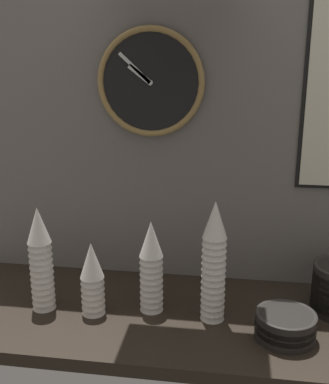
{
  "coord_description": "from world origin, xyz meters",
  "views": [
    {
      "loc": [
        0.13,
        -1.31,
        0.78
      ],
      "look_at": [
        -0.07,
        0.04,
        0.37
      ],
      "focal_mm": 45.0,
      "sensor_mm": 36.0,
      "label": 1
    }
  ],
  "objects_px": {
    "cup_stack_center_left": "(92,279)",
    "cup_stack_center_right": "(214,262)",
    "cup_stack_left": "(41,259)",
    "wall_clock": "(151,82)",
    "cup_stack_center": "(152,266)",
    "bowl_stack_right": "(285,324)"
  },
  "relations": [
    {
      "from": "cup_stack_center_right",
      "to": "bowl_stack_right",
      "type": "height_order",
      "value": "cup_stack_center_right"
    },
    {
      "from": "cup_stack_center_left",
      "to": "cup_stack_center_right",
      "type": "bearing_deg",
      "value": 3.51
    },
    {
      "from": "bowl_stack_right",
      "to": "wall_clock",
      "type": "height_order",
      "value": "wall_clock"
    },
    {
      "from": "cup_stack_center_left",
      "to": "cup_stack_center_right",
      "type": "distance_m",
      "value": 0.37
    },
    {
      "from": "cup_stack_center_left",
      "to": "cup_stack_center",
      "type": "relative_size",
      "value": 0.79
    },
    {
      "from": "cup_stack_center_left",
      "to": "bowl_stack_right",
      "type": "height_order",
      "value": "cup_stack_center_left"
    },
    {
      "from": "cup_stack_left",
      "to": "wall_clock",
      "type": "xyz_separation_m",
      "value": [
        0.3,
        0.27,
        0.51
      ]
    },
    {
      "from": "cup_stack_left",
      "to": "cup_stack_center_left",
      "type": "bearing_deg",
      "value": -2.45
    },
    {
      "from": "cup_stack_center_left",
      "to": "cup_stack_center_right",
      "type": "relative_size",
      "value": 0.62
    },
    {
      "from": "cup_stack_left",
      "to": "cup_stack_center_right",
      "type": "height_order",
      "value": "cup_stack_center_right"
    },
    {
      "from": "cup_stack_left",
      "to": "bowl_stack_right",
      "type": "height_order",
      "value": "cup_stack_left"
    },
    {
      "from": "cup_stack_left",
      "to": "bowl_stack_right",
      "type": "bearing_deg",
      "value": -4.31
    },
    {
      "from": "cup_stack_center_left",
      "to": "cup_stack_center_right",
      "type": "height_order",
      "value": "cup_stack_center_right"
    },
    {
      "from": "cup_stack_left",
      "to": "wall_clock",
      "type": "height_order",
      "value": "wall_clock"
    },
    {
      "from": "cup_stack_center_left",
      "to": "cup_stack_left",
      "type": "bearing_deg",
      "value": 177.55
    },
    {
      "from": "cup_stack_center_left",
      "to": "cup_stack_center",
      "type": "distance_m",
      "value": 0.18
    },
    {
      "from": "cup_stack_left",
      "to": "cup_stack_center_left",
      "type": "height_order",
      "value": "cup_stack_left"
    },
    {
      "from": "cup_stack_center_left",
      "to": "wall_clock",
      "type": "xyz_separation_m",
      "value": [
        0.13,
        0.28,
        0.56
      ]
    },
    {
      "from": "cup_stack_center_right",
      "to": "cup_stack_left",
      "type": "bearing_deg",
      "value": -178.33
    },
    {
      "from": "cup_stack_left",
      "to": "bowl_stack_right",
      "type": "relative_size",
      "value": 1.96
    },
    {
      "from": "cup_stack_center_left",
      "to": "cup_stack_center",
      "type": "xyz_separation_m",
      "value": [
        0.17,
        0.05,
        0.03
      ]
    },
    {
      "from": "cup_stack_center_left",
      "to": "cup_stack_center_right",
      "type": "xyz_separation_m",
      "value": [
        0.36,
        0.02,
        0.07
      ]
    }
  ]
}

